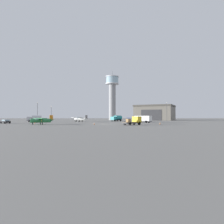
% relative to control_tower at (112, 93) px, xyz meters
% --- Properties ---
extents(ground_plane, '(400.00, 400.00, 0.00)m').
position_rel_control_tower_xyz_m(ground_plane, '(-5.32, -65.29, -18.40)').
color(ground_plane, gray).
extents(control_tower, '(8.87, 8.87, 33.53)m').
position_rel_control_tower_xyz_m(control_tower, '(0.00, 0.00, 0.00)').
color(control_tower, gray).
rests_on(control_tower, ground_plane).
extents(hangar, '(31.68, 30.68, 10.02)m').
position_rel_control_tower_xyz_m(hangar, '(28.96, 0.04, -13.37)').
color(hangar, '#6B665B').
rests_on(hangar, ground_plane).
extents(airplane_white, '(7.91, 9.83, 3.11)m').
position_rel_control_tower_xyz_m(airplane_white, '(-16.25, -37.17, -16.95)').
color(airplane_white, white).
rests_on(airplane_white, ground_plane).
extents(airplane_green, '(7.63, 9.02, 2.95)m').
position_rel_control_tower_xyz_m(airplane_green, '(-24.56, -66.94, -17.02)').
color(airplane_green, '#287A42').
rests_on(airplane_green, ground_plane).
extents(airplane_blue, '(9.21, 7.20, 2.72)m').
position_rel_control_tower_xyz_m(airplane_blue, '(10.04, -39.08, -17.13)').
color(airplane_blue, '#2847A8').
rests_on(airplane_blue, ground_plane).
extents(truck_flatbed_yellow, '(6.09, 5.26, 2.51)m').
position_rel_control_tower_xyz_m(truck_flatbed_yellow, '(4.18, -70.84, -17.17)').
color(truck_flatbed_yellow, '#38383D').
rests_on(truck_flatbed_yellow, ground_plane).
extents(truck_fuel_tanker_silver, '(6.54, 4.22, 3.04)m').
position_rel_control_tower_xyz_m(truck_fuel_tanker_silver, '(-36.57, -39.91, -16.74)').
color(truck_fuel_tanker_silver, '#38383D').
rests_on(truck_fuel_tanker_silver, ground_plane).
extents(truck_fuel_tanker_teal, '(6.34, 6.53, 3.04)m').
position_rel_control_tower_xyz_m(truck_fuel_tanker_teal, '(1.34, -29.02, -16.73)').
color(truck_fuel_tanker_teal, '#38383D').
rests_on(truck_fuel_tanker_teal, ground_plane).
extents(truck_box_white, '(6.79, 6.25, 2.78)m').
position_rel_control_tower_xyz_m(truck_box_white, '(10.58, -52.01, -16.77)').
color(truck_box_white, '#38383D').
rests_on(truck_box_white, ground_plane).
extents(car_black, '(4.58, 4.18, 1.37)m').
position_rel_control_tower_xyz_m(car_black, '(-40.68, -57.08, -17.66)').
color(car_black, black).
rests_on(car_black, ground_plane).
extents(light_post_west, '(0.44, 0.44, 10.31)m').
position_rel_control_tower_xyz_m(light_post_west, '(-42.29, -20.72, -12.38)').
color(light_post_west, '#38383D').
rests_on(light_post_west, ground_plane).
extents(light_post_east, '(0.44, 0.44, 10.34)m').
position_rel_control_tower_xyz_m(light_post_east, '(29.64, -22.64, -12.36)').
color(light_post_east, '#38383D').
rests_on(light_post_east, ground_plane).
extents(light_post_north, '(0.44, 0.44, 8.43)m').
position_rel_control_tower_xyz_m(light_post_north, '(-34.95, -19.77, -13.36)').
color(light_post_north, '#38383D').
rests_on(light_post_north, ground_plane).
extents(traffic_cone_near_left, '(0.36, 0.36, 0.62)m').
position_rel_control_tower_xyz_m(traffic_cone_near_left, '(13.04, -67.14, -18.10)').
color(traffic_cone_near_left, black).
rests_on(traffic_cone_near_left, ground_plane).
extents(traffic_cone_near_right, '(0.36, 0.36, 0.58)m').
position_rel_control_tower_xyz_m(traffic_cone_near_right, '(-7.81, -67.66, -18.12)').
color(traffic_cone_near_right, black).
rests_on(traffic_cone_near_right, ground_plane).
extents(traffic_cone_mid_apron, '(0.36, 0.36, 0.60)m').
position_rel_control_tower_xyz_m(traffic_cone_mid_apron, '(-30.05, -57.33, -18.10)').
color(traffic_cone_mid_apron, black).
rests_on(traffic_cone_mid_apron, ground_plane).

